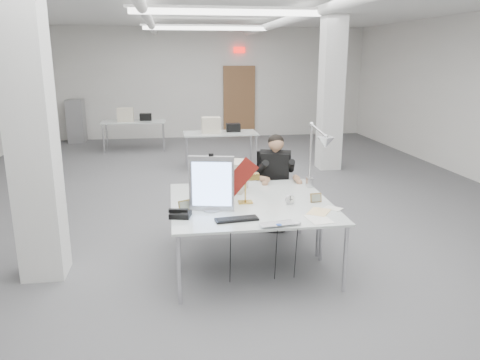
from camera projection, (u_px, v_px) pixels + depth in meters
The scene contains 23 objects.
room_shell at pixel (229, 101), 7.19m from camera, with size 10.04×14.04×3.24m.
desk_main at pixel (258, 215), 4.91m from camera, with size 1.80×0.90×0.03m, color silver.
desk_second at pixel (244, 192), 5.77m from camera, with size 1.80×0.90×0.03m, color silver.
bg_desk_a at pixel (220, 133), 10.20m from camera, with size 1.60×0.80×0.03m, color silver.
bg_desk_b at pixel (134, 122), 12.02m from camera, with size 1.60×0.80×0.03m, color silver.
filing_cabinet at pixel (76, 121), 13.20m from camera, with size 0.45×0.55×1.20m, color gray.
office_chair at pixel (274, 192), 6.56m from camera, with size 0.52×0.52×1.05m, color black, non-canonical shape.
seated_person at pixel (276, 166), 6.42m from camera, with size 0.45×0.56×0.84m, color black, non-canonical shape.
monitor at pixel (211, 184), 4.97m from camera, with size 0.48×0.05×0.60m, color #ABAAAF.
pennant at pixel (239, 178), 4.96m from camera, with size 0.44×0.01×0.18m, color maroon.
keyboard at pixel (237, 219), 4.73m from camera, with size 0.44×0.15×0.02m, color black.
laptop at pixel (279, 226), 4.53m from camera, with size 0.35×0.23×0.03m, color #B5B4B9.
mouse at pixel (297, 223), 4.59m from camera, with size 0.09×0.06×0.04m, color #B4B5B9.
bankers_lamp at pixel (245, 188), 5.25m from camera, with size 0.30×0.12×0.34m, color gold, non-canonical shape.
desk_phone at pixel (180, 215), 4.83m from camera, with size 0.21×0.19×0.05m, color black.
picture_frame_left at pixel (185, 205), 5.03m from camera, with size 0.14×0.01×0.11m, color olive.
picture_frame_right at pixel (316, 198), 5.31m from camera, with size 0.14×0.01×0.11m, color olive.
desk_clock at pixel (290, 200), 5.25m from camera, with size 0.11×0.11×0.03m, color #BCBCC1.
paper_stack_a at pixel (318, 219), 4.76m from camera, with size 0.22×0.31×0.01m, color white.
paper_stack_b at pixel (319, 212), 4.97m from camera, with size 0.20×0.28×0.01m, color #F4D192.
paper_stack_c at pixel (333, 208), 5.10m from camera, with size 0.19×0.13×0.01m, color silver.
beige_monitor at pixel (230, 176), 5.75m from camera, with size 0.39×0.37×0.37m, color #BAAF9A.
architect_lamp at pixel (317, 157), 5.60m from camera, with size 0.23×0.68×0.88m, color #B4B5B9, non-canonical shape.
Camera 1 is at (-0.87, -7.08, 2.36)m, focal length 35.00 mm.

